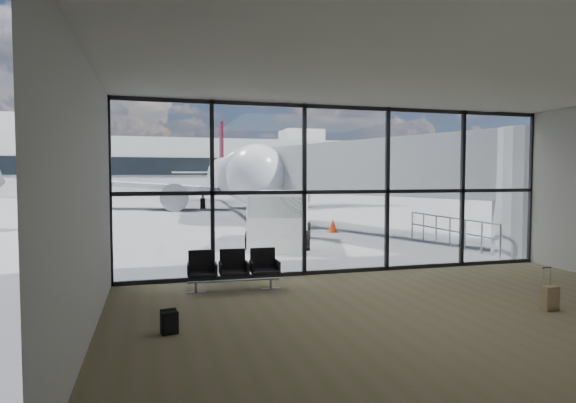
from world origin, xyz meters
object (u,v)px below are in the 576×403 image
backpack (169,322)px  belt_loader (78,209)px  seating_row (233,268)px  service_van (280,218)px  airliner (233,176)px  suitcase (550,298)px

backpack → belt_loader: (-4.62, 23.35, 0.43)m
seating_row → belt_loader: belt_loader is taller
backpack → belt_loader: size_ratio=0.10×
backpack → service_van: size_ratio=0.08×
airliner → backpack: bearing=-96.8°
seating_row → airliner: 29.75m
airliner → belt_loader: (-10.86, -8.77, -2.01)m
belt_loader → suitcase: bearing=-74.7°
seating_row → backpack: bearing=-115.8°
seating_row → backpack: seating_row is taller
backpack → suitcase: 7.20m
backpack → airliner: airliner is taller
suitcase → belt_loader: bearing=113.9°
seating_row → suitcase: (5.66, -3.39, -0.26)m
airliner → belt_loader: bearing=-136.9°
belt_loader → airliner: bearing=28.0°
seating_row → service_van: bearing=69.3°
service_van → belt_loader: (-9.08, 13.70, -0.40)m
airliner → service_van: airliner is taller
seating_row → backpack: 3.23m
seating_row → suitcase: size_ratio=2.50×
backpack → suitcase: bearing=-15.4°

